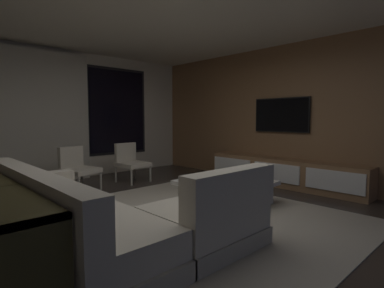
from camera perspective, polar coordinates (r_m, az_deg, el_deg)
name	(u,v)px	position (r m, az deg, el deg)	size (l,w,h in m)	color
floor	(174,221)	(3.92, -3.39, -14.24)	(9.20, 9.20, 0.00)	#332B26
back_wall_with_window	(58,116)	(6.86, -23.85, 4.91)	(6.60, 0.30, 2.70)	beige
media_wall	(296,115)	(6.15, 18.96, 5.18)	(0.12, 7.80, 2.70)	#8E6642
area_rug	(199,216)	(4.08, 1.40, -13.40)	(3.20, 3.80, 0.01)	#ADA391
sectional_couch	(108,221)	(3.14, -15.44, -13.76)	(1.98, 2.50, 0.82)	#B1A997
coffee_table	(225,192)	(4.60, 6.30, -8.95)	(1.16, 1.16, 0.36)	#393218
book_stack_on_coffee_table	(213,179)	(4.52, 4.01, -6.59)	(0.26, 0.22, 0.06)	#6AB76F
accent_chair_near_window	(130,160)	(6.30, -11.52, -3.02)	(0.59, 0.61, 0.78)	#B2ADA0
accent_chair_by_curtain	(77,166)	(5.81, -20.83, -3.89)	(0.67, 0.69, 0.78)	#B2ADA0
media_console	(284,173)	(6.00, 16.96, -5.27)	(0.46, 3.10, 0.52)	#8E6642
mounted_tv	(281,115)	(6.17, 16.43, 5.24)	(0.05, 1.15, 0.66)	black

